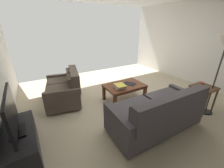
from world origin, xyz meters
TOP-DOWN VIEW (x-y plane):
  - ground_plane at (0.00, 0.00)m, footprint 5.38×5.66m
  - wall_left at (-2.69, 0.00)m, footprint 0.12×5.66m
  - sofa_main at (0.20, 1.16)m, footprint 1.79×0.86m
  - loveseat_near at (1.46, -0.78)m, footprint 0.98×1.34m
  - coffee_table at (0.10, -0.07)m, footprint 1.01×0.66m
  - end_table at (-1.15, 1.21)m, footprint 0.45×0.45m
  - tv_stand at (2.39, 0.61)m, footprint 0.47×1.06m
  - flat_tv at (2.39, 0.61)m, footprint 0.22×0.92m
  - coffee_mug at (-1.10, 1.17)m, footprint 0.10×0.08m
  - book_stack at (0.30, 0.03)m, footprint 0.29×0.31m
  - tv_remote at (0.24, -0.26)m, footprint 0.17×0.09m
  - loose_magazine at (-0.06, -0.06)m, footprint 0.36×0.38m

SIDE VIEW (x-z plane):
  - ground_plane at x=0.00m, z-range -0.01..0.00m
  - tv_stand at x=2.39m, z-range 0.00..0.47m
  - loveseat_near at x=1.46m, z-range -0.06..0.77m
  - coffee_table at x=0.10m, z-range 0.15..0.59m
  - sofa_main at x=0.20m, z-range -0.06..0.80m
  - loose_magazine at x=-0.06m, z-range 0.44..0.45m
  - tv_remote at x=0.24m, z-range 0.44..0.46m
  - book_stack at x=0.30m, z-range 0.44..0.53m
  - end_table at x=-1.15m, z-range 0.19..0.80m
  - coffee_mug at x=-1.10m, z-range 0.61..0.71m
  - flat_tv at x=2.39m, z-range 0.48..1.08m
  - wall_left at x=-2.69m, z-range 0.00..2.60m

